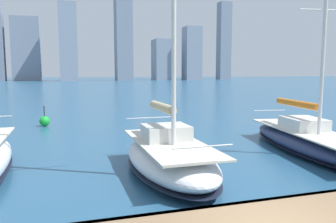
# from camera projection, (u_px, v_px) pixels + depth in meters

# --- Properties ---
(city_skyline) EXTENTS (168.37, 24.19, 47.57)m
(city_skyline) POSITION_uv_depth(u_px,v_px,m) (83.00, 45.00, 158.65)
(city_skyline) COLOR gray
(city_skyline) RESTS_ON ground
(sailboat_orange) EXTENTS (4.10, 9.83, 9.85)m
(sailboat_orange) POSITION_uv_depth(u_px,v_px,m) (309.00, 140.00, 15.22)
(sailboat_orange) COLOR navy
(sailboat_orange) RESTS_ON ground
(sailboat_tan) EXTENTS (2.80, 6.67, 12.35)m
(sailboat_tan) POSITION_uv_depth(u_px,v_px,m) (169.00, 155.00, 11.85)
(sailboat_tan) COLOR white
(sailboat_tan) RESTS_ON ground
(channel_buoy) EXTENTS (0.70, 0.70, 1.40)m
(channel_buoy) POSITION_uv_depth(u_px,v_px,m) (45.00, 121.00, 22.56)
(channel_buoy) COLOR green
(channel_buoy) RESTS_ON ground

